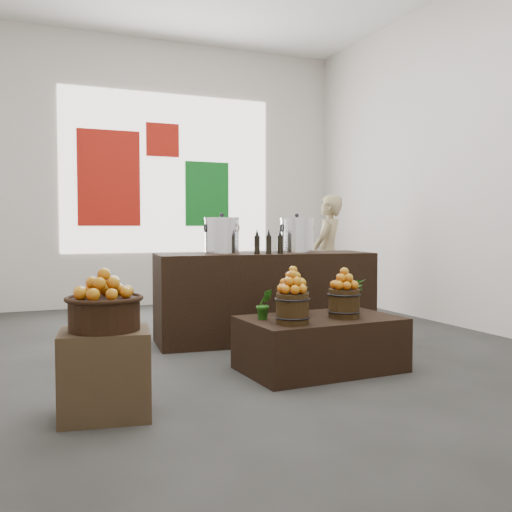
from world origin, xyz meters
name	(u,v)px	position (x,y,z in m)	size (l,w,h in m)	color
ground	(228,351)	(0.00, 0.00, 0.00)	(7.00, 7.00, 0.00)	#373735
back_wall	(149,173)	(0.00, 3.50, 2.00)	(6.00, 0.04, 4.00)	silver
back_opening	(169,173)	(0.30, 3.48, 2.00)	(3.20, 0.02, 2.40)	white
deco_red_left	(109,178)	(-0.60, 3.47, 1.90)	(0.90, 0.04, 1.40)	#AC160D
deco_green_right	(207,194)	(0.90, 3.47, 1.70)	(0.70, 0.04, 1.00)	#0F661C
deco_red_upper	(163,140)	(0.20, 3.47, 2.50)	(0.50, 0.04, 0.50)	#AC160D
crate	(105,373)	(-1.34, -1.47, 0.27)	(0.55, 0.45, 0.55)	#4B3723
wicker_basket	(104,314)	(-1.34, -1.47, 0.65)	(0.44, 0.44, 0.20)	black
apples_in_basket	(104,284)	(-1.34, -1.47, 0.84)	(0.34, 0.34, 0.18)	#AD1005
display_table	(320,344)	(0.47, -0.97, 0.22)	(1.28, 0.79, 0.44)	black
apple_bucket_front_left	(292,309)	(0.11, -1.17, 0.56)	(0.26, 0.26, 0.24)	#31210D
apples_in_bucket_front_left	(292,282)	(0.11, -1.17, 0.77)	(0.19, 0.19, 0.17)	#AD1005
apple_bucket_front_right	(344,303)	(0.64, -1.06, 0.56)	(0.26, 0.26, 0.24)	#31210D
apples_in_bucket_front_right	(344,279)	(0.64, -1.06, 0.77)	(0.19, 0.19, 0.17)	#AD1005
apple_bucket_rear	(293,301)	(0.33, -0.74, 0.56)	(0.26, 0.26, 0.24)	#31210D
apples_in_bucket_rear	(293,277)	(0.33, -0.74, 0.77)	(0.19, 0.19, 0.17)	#AD1005
herb_garnish_right	(350,295)	(0.91, -0.73, 0.58)	(0.25, 0.22, 0.28)	#206014
herb_garnish_left	(264,304)	(0.00, -0.89, 0.57)	(0.14, 0.11, 0.25)	#206014
counter	(265,297)	(0.54, 0.35, 0.46)	(2.24, 0.71, 0.92)	black
stock_pot_left	(222,237)	(0.08, 0.39, 1.09)	(0.35, 0.35, 0.35)	silver
stock_pot_center	(297,236)	(0.89, 0.32, 1.09)	(0.35, 0.35, 0.35)	silver
oil_cruets	(272,241)	(0.52, 0.13, 1.05)	(0.24, 0.06, 0.25)	black
shopper	(328,255)	(2.03, 1.64, 0.81)	(0.59, 0.39, 1.62)	#9D8A60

